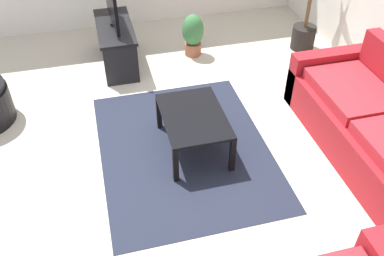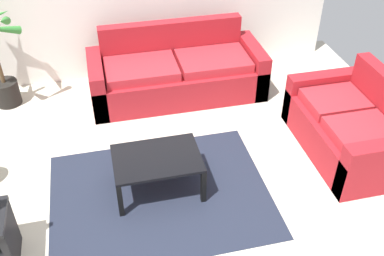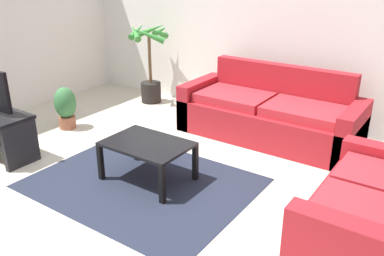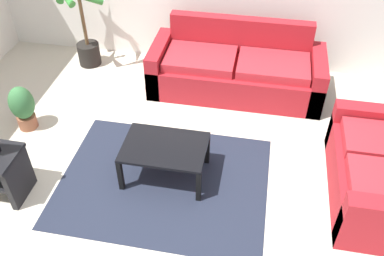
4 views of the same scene
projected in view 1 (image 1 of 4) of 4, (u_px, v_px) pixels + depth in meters
ground_plane at (141, 151)px, 4.31m from camera, size 6.60×6.60×0.00m
couch_main at (381, 132)px, 4.09m from camera, size 2.26×0.90×0.90m
tv_stand at (116, 39)px, 5.44m from camera, size 1.10×0.45×0.54m
tv at (112, 5)px, 5.15m from camera, size 0.83×0.10×0.51m
coffee_table at (194, 120)px, 4.13m from camera, size 0.87×0.60×0.43m
area_rug at (184, 148)px, 4.34m from camera, size 2.20×1.70×0.01m
potted_palm at (308, 9)px, 5.59m from camera, size 0.73×0.76×1.28m
potted_plant_small at (193, 34)px, 5.64m from camera, size 0.29×0.29×0.58m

